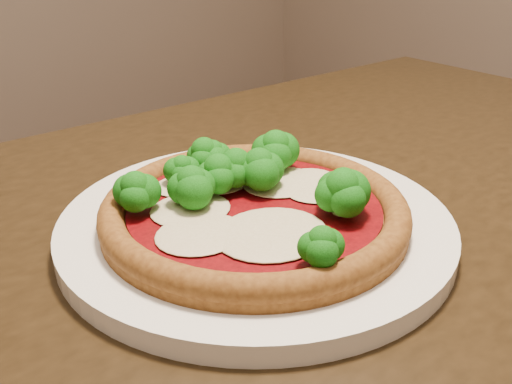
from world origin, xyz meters
TOP-DOWN VIEW (x-y plane):
  - dining_table at (0.17, -0.13)m, footprint 1.23×0.78m
  - plate at (0.09, -0.12)m, footprint 0.34×0.34m
  - pizza at (0.08, -0.12)m, footprint 0.26×0.26m

SIDE VIEW (x-z plane):
  - dining_table at x=0.17m, z-range 0.28..1.03m
  - plate at x=0.09m, z-range 0.75..0.77m
  - pizza at x=0.08m, z-range 0.76..0.82m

